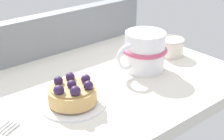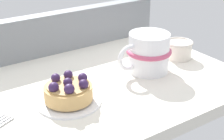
# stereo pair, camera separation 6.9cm
# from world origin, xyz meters

# --- Properties ---
(ground_plane) EXTENTS (0.64, 0.43, 0.03)m
(ground_plane) POSITION_xyz_m (0.00, 0.00, -0.01)
(ground_plane) COLOR silver
(window_rail_back) EXTENTS (0.63, 0.03, 0.10)m
(window_rail_back) POSITION_xyz_m (0.00, 0.20, 0.05)
(window_rail_back) COLOR gray
(window_rail_back) RESTS_ON ground_plane
(dessert_plate) EXTENTS (0.12, 0.12, 0.01)m
(dessert_plate) POSITION_xyz_m (-0.07, -0.05, 0.00)
(dessert_plate) COLOR white
(dessert_plate) RESTS_ON ground_plane
(raspberry_tart) EXTENTS (0.09, 0.09, 0.05)m
(raspberry_tart) POSITION_xyz_m (-0.07, -0.05, 0.03)
(raspberry_tart) COLOR tan
(raspberry_tart) RESTS_ON dessert_plate
(coffee_mug) EXTENTS (0.13, 0.10, 0.09)m
(coffee_mug) POSITION_xyz_m (0.14, -0.02, 0.04)
(coffee_mug) COLOR white
(coffee_mug) RESTS_ON ground_plane
(sugar_bowl) EXTENTS (0.07, 0.07, 0.04)m
(sugar_bowl) POSITION_xyz_m (0.25, -0.01, 0.02)
(sugar_bowl) COLOR silver
(sugar_bowl) RESTS_ON ground_plane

